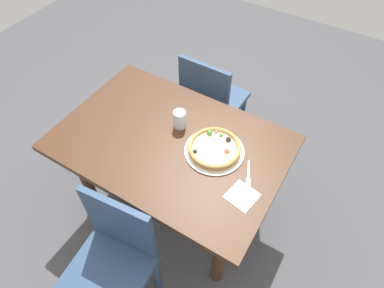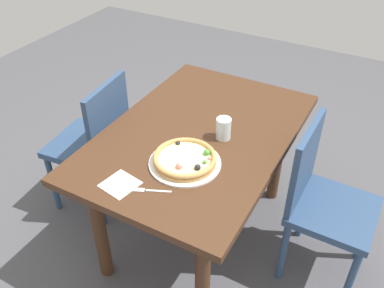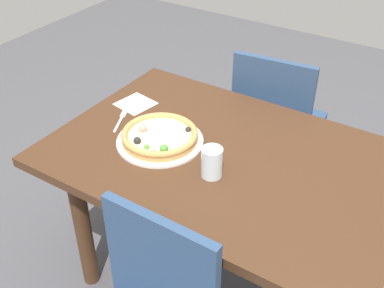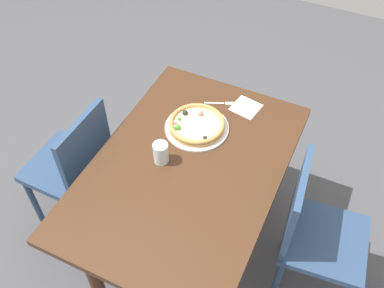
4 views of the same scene
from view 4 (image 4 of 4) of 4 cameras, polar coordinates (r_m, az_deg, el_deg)
The scene contains 9 objects.
ground_plane at distance 2.68m, azimuth -0.54°, elevation -12.71°, with size 6.00×6.00×0.00m, color #4C4C51.
dining_table at distance 2.16m, azimuth -0.66°, elevation -4.73°, with size 1.29×0.87×0.72m.
chair_near at distance 2.47m, azimuth -15.25°, elevation -2.75°, with size 0.40×0.40×0.88m.
chair_far at distance 2.23m, azimuth 15.72°, elevation -11.07°, with size 0.44×0.44×0.88m.
plate at distance 2.24m, azimuth 0.63°, elevation 2.16°, with size 0.33×0.33×0.01m, color white.
pizza at distance 2.22m, azimuth 0.61°, elevation 2.63°, with size 0.29×0.29×0.05m.
fork at distance 2.38m, azimuth 3.98°, elevation 5.37°, with size 0.08×0.16×0.00m.
drinking_glass at distance 2.06m, azimuth -4.14°, elevation -1.16°, with size 0.07×0.07×0.11m, color silver.
napkin at distance 2.37m, azimuth 7.13°, elevation 4.81°, with size 0.14×0.14×0.00m, color white.
Camera 4 is at (1.16, 0.58, 2.34)m, focal length 40.46 mm.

